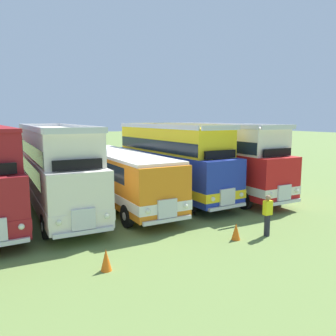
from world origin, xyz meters
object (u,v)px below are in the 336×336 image
bus_sixth_in_row (172,160)px  bus_fifth_in_row (120,174)px  bus_fourth_in_row (56,167)px  cone_mid_row (236,231)px  marshal_person (267,215)px  cone_near_end (106,260)px  bus_seventh_in_row (218,157)px

bus_sixth_in_row → bus_fifth_in_row: bearing=-179.4°
bus_fourth_in_row → cone_mid_row: size_ratio=16.08×
cone_mid_row → marshal_person: marshal_person is taller
bus_fourth_in_row → bus_sixth_in_row: (6.72, -0.22, -0.01)m
bus_fourth_in_row → cone_near_end: bearing=-90.0°
bus_sixth_in_row → cone_near_end: size_ratio=13.78×
bus_fourth_in_row → bus_sixth_in_row: 6.73m
bus_sixth_in_row → cone_near_end: bus_sixth_in_row is taller
bus_seventh_in_row → marshal_person: size_ratio=6.35×
bus_fifth_in_row → bus_sixth_in_row: bus_sixth_in_row is taller
bus_sixth_in_row → bus_seventh_in_row: same height
bus_sixth_in_row → bus_seventh_in_row: (3.37, -0.09, 0.01)m
bus_fourth_in_row → cone_mid_row: 9.70m
bus_fourth_in_row → bus_fifth_in_row: 3.43m
cone_near_end → cone_mid_row: size_ratio=1.05×
bus_fifth_in_row → cone_mid_row: bus_fifth_in_row is taller
bus_fifth_in_row → cone_mid_row: size_ratio=15.94×
bus_sixth_in_row → marshal_person: size_ratio=5.78×
bus_sixth_in_row → bus_fourth_in_row: bearing=178.1°
marshal_person → cone_mid_row: bearing=170.4°
bus_sixth_in_row → marshal_person: 7.88m
cone_mid_row → bus_fifth_in_row: bearing=106.0°
cone_near_end → marshal_person: (6.95, 0.00, 0.52)m
cone_mid_row → cone_near_end: bearing=-177.4°
bus_fourth_in_row → cone_near_end: bus_fourth_in_row is taller
bus_fifth_in_row → bus_seventh_in_row: size_ratio=1.01×
bus_fifth_in_row → marshal_person: bus_fifth_in_row is taller
bus_fifth_in_row → cone_mid_row: bearing=-74.0°
bus_fifth_in_row → bus_seventh_in_row: bearing=-0.5°
cone_mid_row → marshal_person: bearing=-9.6°
bus_sixth_in_row → bus_seventh_in_row: size_ratio=0.91×
bus_fifth_in_row → bus_sixth_in_row: (3.36, 0.03, 0.60)m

